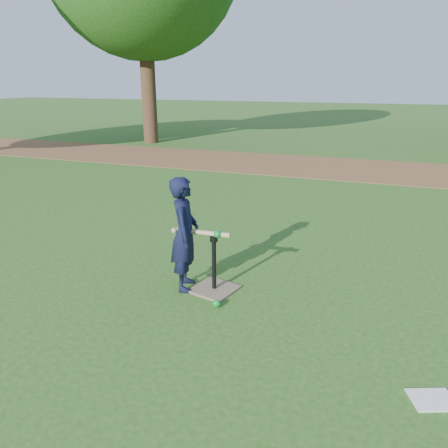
% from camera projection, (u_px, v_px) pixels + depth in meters
% --- Properties ---
extents(ground, '(80.00, 80.00, 0.00)m').
position_uv_depth(ground, '(181.00, 292.00, 4.62)').
color(ground, '#285116').
rests_on(ground, ground).
extents(dirt_strip, '(24.00, 3.00, 0.01)m').
position_uv_depth(dirt_strip, '(308.00, 166.00, 11.28)').
color(dirt_strip, brown).
rests_on(dirt_strip, ground).
extents(child, '(0.42, 0.51, 1.22)m').
position_uv_depth(child, '(185.00, 234.00, 4.54)').
color(child, black).
rests_on(child, ground).
extents(wiffle_ball_ground, '(0.08, 0.08, 0.08)m').
position_uv_depth(wiffle_ball_ground, '(217.00, 303.00, 4.30)').
color(wiffle_ball_ground, '#0B802F').
rests_on(wiffle_ball_ground, ground).
extents(clipboard, '(0.36, 0.32, 0.01)m').
position_uv_depth(clipboard, '(433.00, 400.00, 3.06)').
color(clipboard, white).
rests_on(clipboard, ground).
extents(batting_tee, '(0.52, 0.52, 0.61)m').
position_uv_depth(batting_tee, '(214.00, 281.00, 4.63)').
color(batting_tee, '#7A644D').
rests_on(batting_tee, ground).
extents(swing_action, '(0.63, 0.11, 0.08)m').
position_uv_depth(swing_action, '(202.00, 233.00, 4.48)').
color(swing_action, tan).
rests_on(swing_action, ground).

